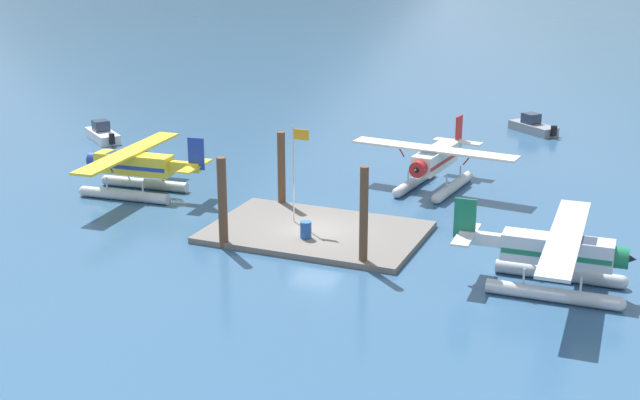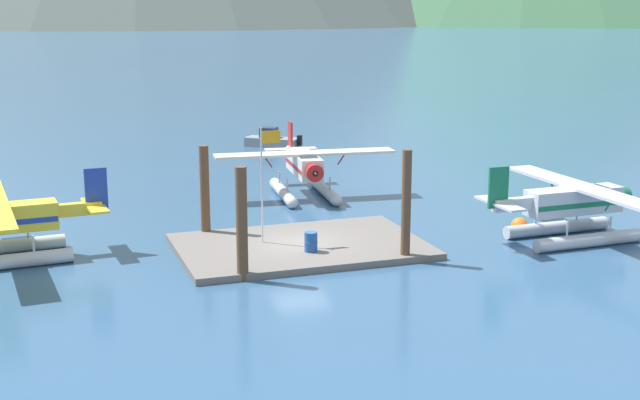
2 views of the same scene
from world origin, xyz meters
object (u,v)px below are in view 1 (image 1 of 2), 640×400
(mooring_buoy, at_px, (522,262))
(boat_white_open_west, at_px, (102,134))
(flagpole, at_px, (296,162))
(boat_grey_open_north, at_px, (532,126))
(seaplane_cream_bow_right, at_px, (435,165))
(fuel_drum, at_px, (306,230))
(seaplane_yellow_port_fwd, at_px, (134,169))
(seaplane_silver_stbd_aft, at_px, (557,258))

(mooring_buoy, height_order, boat_white_open_west, boat_white_open_west)
(flagpole, height_order, boat_grey_open_north, flagpole)
(flagpole, height_order, seaplane_cream_bow_right, flagpole)
(fuel_drum, bearing_deg, boat_white_open_west, 147.64)
(seaplane_yellow_port_fwd, height_order, seaplane_silver_stbd_aft, same)
(seaplane_silver_stbd_aft, xyz_separation_m, boat_white_open_west, (-35.95, 16.03, -1.09))
(seaplane_yellow_port_fwd, bearing_deg, boat_grey_open_north, 53.12)
(seaplane_yellow_port_fwd, bearing_deg, boat_white_open_west, 133.47)
(seaplane_cream_bow_right, bearing_deg, mooring_buoy, -56.99)
(seaplane_yellow_port_fwd, bearing_deg, mooring_buoy, -7.94)
(seaplane_cream_bow_right, height_order, seaplane_silver_stbd_aft, same)
(flagpole, xyz_separation_m, boat_grey_open_north, (8.10, 27.77, -3.16))
(seaplane_yellow_port_fwd, bearing_deg, flagpole, -8.48)
(seaplane_silver_stbd_aft, bearing_deg, boat_white_open_west, 155.97)
(fuel_drum, height_order, seaplane_yellow_port_fwd, seaplane_yellow_port_fwd)
(seaplane_cream_bow_right, xyz_separation_m, seaplane_silver_stbd_aft, (9.14, -13.13, 0.00))
(flagpole, distance_m, seaplane_cream_bow_right, 11.13)
(fuel_drum, bearing_deg, seaplane_yellow_port_fwd, 163.44)
(fuel_drum, distance_m, seaplane_yellow_port_fwd, 13.53)
(fuel_drum, xyz_separation_m, seaplane_yellow_port_fwd, (-12.95, 3.85, 0.84))
(seaplane_yellow_port_fwd, distance_m, seaplane_cream_bow_right, 18.32)
(fuel_drum, height_order, boat_white_open_west, boat_white_open_west)
(boat_grey_open_north, bearing_deg, flagpole, -106.26)
(flagpole, distance_m, fuel_drum, 3.91)
(seaplane_cream_bow_right, distance_m, boat_grey_open_north, 18.34)
(fuel_drum, relative_size, boat_white_open_west, 0.21)
(flagpole, bearing_deg, seaplane_yellow_port_fwd, 171.52)
(seaplane_yellow_port_fwd, xyz_separation_m, boat_grey_open_north, (19.55, 26.06, -1.09))
(boat_white_open_west, bearing_deg, seaplane_silver_stbd_aft, -24.03)
(fuel_drum, distance_m, boat_grey_open_north, 30.63)
(flagpole, xyz_separation_m, seaplane_yellow_port_fwd, (-11.46, 1.71, -2.07))
(fuel_drum, height_order, mooring_buoy, fuel_drum)
(mooring_buoy, distance_m, boat_white_open_west, 37.03)
(seaplane_cream_bow_right, bearing_deg, fuel_drum, -106.58)
(seaplane_silver_stbd_aft, distance_m, boat_white_open_west, 39.38)
(mooring_buoy, xyz_separation_m, seaplane_cream_bow_right, (-7.36, 11.33, 1.16))
(mooring_buoy, bearing_deg, seaplane_yellow_port_fwd, 172.06)
(mooring_buoy, xyz_separation_m, seaplane_silver_stbd_aft, (1.77, -1.80, 1.16))
(fuel_drum, relative_size, mooring_buoy, 1.06)
(seaplane_yellow_port_fwd, relative_size, boat_white_open_west, 2.46)
(seaplane_cream_bow_right, distance_m, seaplane_silver_stbd_aft, 16.00)
(boat_grey_open_north, relative_size, boat_white_open_west, 0.99)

